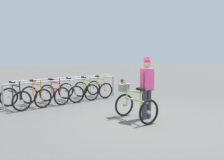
# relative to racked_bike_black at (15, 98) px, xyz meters

# --- Properties ---
(ground_plane) EXTENTS (80.00, 80.00, 0.00)m
(ground_plane) POSITION_rel_racked_bike_black_xyz_m (2.50, -3.35, -0.37)
(ground_plane) COLOR #514F4C
(bike_rack_rail) EXTENTS (4.59, 0.48, 0.88)m
(bike_rack_rail) POSITION_rel_racked_bike_black_xyz_m (1.86, -0.01, 0.33)
(bike_rack_rail) COLOR #99999E
(bike_rack_rail) RESTS_ON ground
(racked_bike_black) EXTENTS (0.86, 1.19, 0.97)m
(racked_bike_black) POSITION_rel_racked_bike_black_xyz_m (0.00, 0.00, 0.00)
(racked_bike_black) COLOR black
(racked_bike_black) RESTS_ON ground
(racked_bike_orange) EXTENTS (0.86, 1.21, 0.97)m
(racked_bike_orange) POSITION_rel_racked_bike_black_xyz_m (0.70, 0.06, 0.00)
(racked_bike_orange) COLOR black
(racked_bike_orange) RESTS_ON ground
(racked_bike_red) EXTENTS (0.86, 1.21, 0.97)m
(racked_bike_red) POSITION_rel_racked_bike_black_xyz_m (1.39, 0.13, -0.00)
(racked_bike_red) COLOR black
(racked_bike_red) RESTS_ON ground
(racked_bike_white) EXTENTS (0.69, 1.11, 0.97)m
(racked_bike_white) POSITION_rel_racked_bike_black_xyz_m (2.09, 0.19, 0.00)
(racked_bike_white) COLOR black
(racked_bike_white) RESTS_ON ground
(racked_bike_lime) EXTENTS (0.69, 1.13, 0.97)m
(racked_bike_lime) POSITION_rel_racked_bike_black_xyz_m (2.79, 0.26, 0.00)
(racked_bike_lime) COLOR black
(racked_bike_lime) RESTS_ON ground
(racked_bike_yellow) EXTENTS (0.67, 1.12, 0.98)m
(racked_bike_yellow) POSITION_rel_racked_bike_black_xyz_m (3.48, 0.32, 0.00)
(racked_bike_yellow) COLOR black
(racked_bike_yellow) RESTS_ON ground
(featured_bicycle) EXTENTS (0.66, 1.21, 1.09)m
(featured_bicycle) POSITION_rel_racked_bike_black_xyz_m (2.41, -3.20, 0.12)
(featured_bicycle) COLOR black
(featured_bicycle) RESTS_ON ground
(person_with_featured_bike) EXTENTS (0.53, 0.32, 1.72)m
(person_with_featured_bike) POSITION_rel_racked_bike_black_xyz_m (2.76, -3.38, 0.58)
(person_with_featured_bike) COLOR #383842
(person_with_featured_bike) RESTS_ON ground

